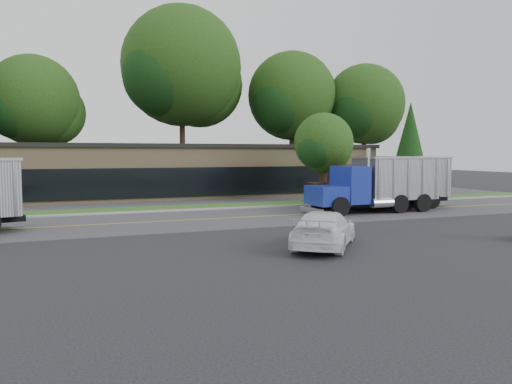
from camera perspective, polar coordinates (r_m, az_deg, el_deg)
ground at (r=18.96m, az=3.13°, el=-6.45°), size 140.00×140.00×0.00m
road at (r=27.30m, az=-4.72°, el=-3.09°), size 60.00×8.00×0.02m
center_line at (r=27.30m, az=-4.72°, el=-3.09°), size 60.00×0.12×0.01m
curb at (r=31.32m, az=-6.92°, el=-2.13°), size 60.00×0.30×0.12m
grass_verge at (r=33.05m, az=-7.70°, el=-1.79°), size 60.00×3.40×0.03m
far_parking at (r=37.90m, az=-9.48°, el=-1.01°), size 60.00×7.00×0.02m
strip_mall at (r=44.05m, az=-8.57°, el=2.37°), size 32.00×12.00×4.00m
tree_far_b at (r=51.28m, az=-23.96°, el=9.11°), size 8.86×8.34×12.64m
tree_far_c at (r=53.10m, az=-8.32°, el=13.37°), size 12.99×12.23×18.53m
tree_far_d at (r=55.75m, az=4.22°, el=10.39°), size 10.25×9.65×14.63m
tree_far_e at (r=57.87m, az=12.35°, el=9.34°), size 9.43×8.88×13.45m
evergreen_right at (r=44.60m, az=17.18°, el=5.27°), size 3.49×3.49×7.93m
tree_verge at (r=36.60m, az=7.78°, el=5.29°), size 4.55×4.28×6.49m
dump_truck_blue at (r=31.34m, az=13.95°, el=1.09°), size 8.35×2.78×3.36m
dump_truck_maroon at (r=33.80m, az=14.62°, el=1.32°), size 9.47×4.33×3.36m
rally_car at (r=19.20m, az=7.77°, el=-4.22°), size 4.56×5.00×1.40m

